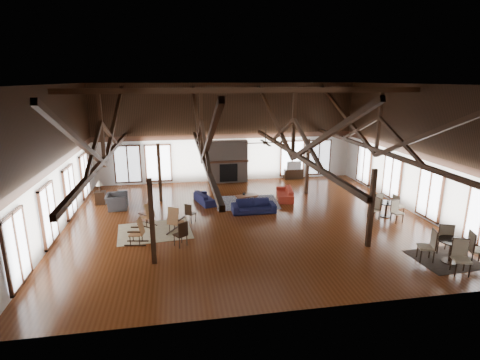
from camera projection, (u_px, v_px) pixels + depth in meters
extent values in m
plane|color=#5F2D14|center=(248.00, 220.00, 17.04)|extent=(16.00, 16.00, 0.00)
cube|color=black|center=(249.00, 84.00, 15.47)|extent=(16.00, 14.00, 0.02)
cube|color=silver|center=(227.00, 133.00, 22.91)|extent=(16.00, 0.02, 6.00)
cube|color=silver|center=(300.00, 208.00, 9.59)|extent=(16.00, 0.02, 6.00)
cube|color=silver|center=(52.00, 162.00, 14.95)|extent=(0.02, 14.00, 6.00)
cube|color=silver|center=(416.00, 150.00, 17.55)|extent=(0.02, 14.00, 6.00)
cube|color=#32190D|center=(249.00, 90.00, 15.53)|extent=(15.60, 0.18, 0.22)
cube|color=#32190D|center=(104.00, 159.00, 15.26)|extent=(0.16, 13.70, 0.18)
cube|color=#32190D|center=(101.00, 126.00, 14.91)|extent=(0.14, 0.14, 2.70)
cube|color=#32190D|center=(115.00, 120.00, 18.27)|extent=(0.15, 7.07, 3.12)
cube|color=#32190D|center=(81.00, 143.00, 11.61)|extent=(0.15, 7.07, 3.12)
cube|color=#32190D|center=(202.00, 156.00, 15.91)|extent=(0.16, 13.70, 0.18)
cube|color=#32190D|center=(202.00, 124.00, 15.56)|extent=(0.14, 0.14, 2.70)
cube|color=#32190D|center=(197.00, 119.00, 18.92)|extent=(0.15, 7.07, 3.12)
cube|color=#32190D|center=(209.00, 140.00, 12.26)|extent=(0.15, 7.07, 3.12)
cube|color=#32190D|center=(293.00, 153.00, 16.56)|extent=(0.16, 13.70, 0.18)
cube|color=#32190D|center=(294.00, 122.00, 16.21)|extent=(0.14, 0.14, 2.70)
cube|color=#32190D|center=(273.00, 117.00, 19.58)|extent=(0.15, 7.07, 3.12)
cube|color=#32190D|center=(325.00, 137.00, 12.91)|extent=(0.15, 7.07, 3.12)
cube|color=#32190D|center=(376.00, 150.00, 17.22)|extent=(0.16, 13.70, 0.18)
cube|color=#32190D|center=(379.00, 120.00, 16.86)|extent=(0.14, 0.14, 2.70)
cube|color=#32190D|center=(345.00, 116.00, 20.23)|extent=(0.15, 7.07, 3.12)
cube|color=#32190D|center=(429.00, 134.00, 13.57)|extent=(0.15, 7.07, 3.12)
cube|color=#32190D|center=(152.00, 222.00, 12.66)|extent=(0.16, 0.16, 3.05)
cube|color=#32190D|center=(371.00, 209.00, 13.96)|extent=(0.16, 0.16, 3.05)
cube|color=#32190D|center=(160.00, 173.00, 19.32)|extent=(0.16, 0.16, 3.05)
cube|color=#32190D|center=(307.00, 167.00, 20.62)|extent=(0.16, 0.16, 3.05)
cube|color=#726357|center=(228.00, 161.00, 23.05)|extent=(2.40, 0.62, 2.60)
cube|color=black|center=(229.00, 173.00, 22.92)|extent=(1.10, 0.06, 1.10)
cube|color=#341A0F|center=(228.00, 162.00, 22.77)|extent=(2.50, 0.20, 0.12)
cylinder|color=black|center=(266.00, 134.00, 15.11)|extent=(0.04, 0.04, 0.70)
cylinder|color=black|center=(265.00, 143.00, 15.20)|extent=(0.20, 0.20, 0.10)
cube|color=black|center=(276.00, 143.00, 15.27)|extent=(0.70, 0.12, 0.02)
cube|color=black|center=(263.00, 141.00, 15.63)|extent=(0.12, 0.70, 0.02)
cube|color=black|center=(255.00, 143.00, 15.13)|extent=(0.70, 0.12, 0.02)
cube|color=black|center=(268.00, 145.00, 14.77)|extent=(0.12, 0.70, 0.02)
imported|color=#17193F|center=(254.00, 206.00, 17.93)|extent=(2.09, 0.82, 0.61)
imported|color=#15163A|center=(205.00, 198.00, 19.35)|extent=(1.94, 1.18, 0.53)
imported|color=#B23322|center=(285.00, 193.00, 20.01)|extent=(2.10, 1.13, 0.58)
cube|color=brown|center=(247.00, 196.00, 19.29)|extent=(1.18, 0.81, 0.06)
cube|color=brown|center=(239.00, 201.00, 19.10)|extent=(0.06, 0.06, 0.35)
cube|color=brown|center=(237.00, 199.00, 19.44)|extent=(0.06, 0.06, 0.35)
cube|color=brown|center=(256.00, 200.00, 19.25)|extent=(0.06, 0.06, 0.35)
cube|color=brown|center=(254.00, 198.00, 19.58)|extent=(0.06, 0.06, 0.35)
imported|color=#B2B2B2|center=(244.00, 193.00, 19.29)|extent=(0.20, 0.20, 0.17)
imported|color=#2E2E31|center=(117.00, 201.00, 18.46)|extent=(1.17, 1.03, 0.74)
cube|color=black|center=(101.00, 198.00, 19.16)|extent=(0.49, 0.49, 0.66)
cylinder|color=black|center=(100.00, 188.00, 19.03)|extent=(0.08, 0.08, 0.39)
cone|color=beige|center=(99.00, 183.00, 18.96)|extent=(0.35, 0.35, 0.29)
cube|color=#986239|center=(147.00, 217.00, 16.30)|extent=(0.64, 0.64, 0.05)
cube|color=#986239|center=(150.00, 211.00, 16.10)|extent=(0.45, 0.46, 0.67)
cube|color=black|center=(144.00, 226.00, 16.24)|extent=(0.64, 0.59, 0.05)
cube|color=black|center=(150.00, 223.00, 16.56)|extent=(0.64, 0.59, 0.05)
cube|color=#986239|center=(176.00, 222.00, 15.58)|extent=(0.68, 0.67, 0.05)
cube|color=#986239|center=(173.00, 216.00, 15.28)|extent=(0.53, 0.42, 0.73)
cube|color=black|center=(172.00, 231.00, 15.76)|extent=(0.50, 0.80, 0.05)
cube|color=black|center=(181.00, 232.00, 15.62)|extent=(0.50, 0.80, 0.05)
cube|color=#986239|center=(136.00, 234.00, 14.46)|extent=(0.53, 0.54, 0.05)
cube|color=#986239|center=(141.00, 226.00, 14.38)|extent=(0.26, 0.50, 0.69)
cube|color=black|center=(135.00, 245.00, 14.38)|extent=(0.84, 0.19, 0.05)
cube|color=black|center=(138.00, 241.00, 14.76)|extent=(0.84, 0.19, 0.05)
cube|color=black|center=(191.00, 214.00, 16.70)|extent=(0.52, 0.52, 0.04)
cube|color=black|center=(188.00, 210.00, 16.49)|extent=(0.31, 0.26, 0.49)
cylinder|color=black|center=(191.00, 218.00, 16.75)|extent=(0.03, 0.03, 0.40)
cube|color=black|center=(180.00, 235.00, 14.29)|extent=(0.59, 0.59, 0.05)
cube|color=black|center=(183.00, 230.00, 14.08)|extent=(0.37, 0.28, 0.56)
cylinder|color=black|center=(181.00, 240.00, 14.35)|extent=(0.03, 0.03, 0.45)
cylinder|color=black|center=(453.00, 241.00, 12.92)|extent=(0.95, 0.95, 0.04)
cylinder|color=black|center=(451.00, 251.00, 13.02)|extent=(0.10, 0.10, 0.78)
cylinder|color=black|center=(449.00, 261.00, 13.12)|extent=(0.57, 0.57, 0.04)
cylinder|color=black|center=(387.00, 203.00, 17.27)|extent=(0.81, 0.81, 0.04)
cylinder|color=black|center=(386.00, 210.00, 17.36)|extent=(0.10, 0.10, 0.66)
cylinder|color=black|center=(385.00, 216.00, 17.44)|extent=(0.48, 0.48, 0.04)
imported|color=#B2B2B2|center=(454.00, 239.00, 12.87)|extent=(0.14, 0.14, 0.09)
imported|color=#B2B2B2|center=(388.00, 202.00, 17.19)|extent=(0.14, 0.14, 0.09)
cube|color=black|center=(293.00, 174.00, 24.07)|extent=(1.22, 0.46, 0.61)
imported|color=#B2B2B2|center=(294.00, 165.00, 23.92)|extent=(0.94, 0.14, 0.54)
cube|color=#C6B789|center=(155.00, 231.00, 15.76)|extent=(3.22, 2.65, 0.01)
cube|color=#1B254C|center=(247.00, 202.00, 19.45)|extent=(3.34, 2.61, 0.01)
cube|color=black|center=(445.00, 259.00, 13.31)|extent=(2.20, 2.02, 0.01)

